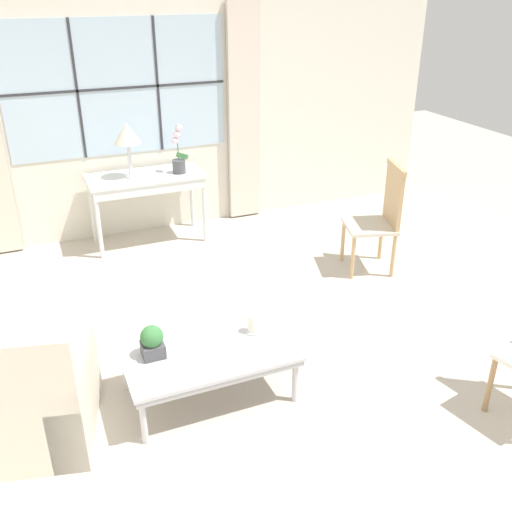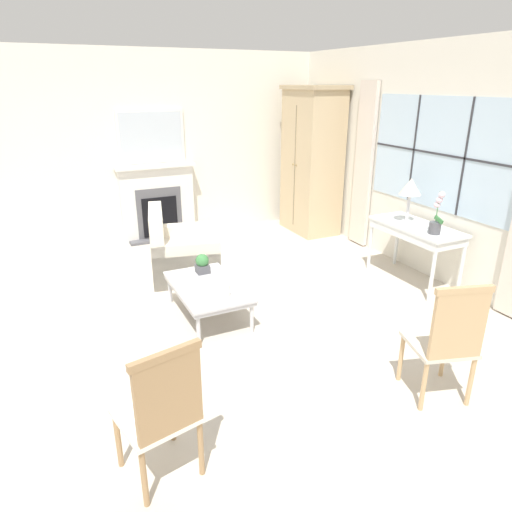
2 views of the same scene
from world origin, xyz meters
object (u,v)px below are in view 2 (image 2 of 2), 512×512
object	(u,v)px
armoire	(312,161)
accent_chair_wooden	(163,408)
potted_orchid	(436,219)
coffee_table	(208,289)
fireplace	(157,197)
table_lamp	(411,188)
armchair_upholstered	(181,254)
pillar_candle	(226,291)
console_table	(416,232)
potted_plant_small	(202,264)
side_chair_wooden	(448,337)

from	to	relation	value
armoire	accent_chair_wooden	size ratio (longest dim) A/B	2.33
potted_orchid	coffee_table	bearing A→B (deg)	-102.11
fireplace	armoire	size ratio (longest dim) A/B	0.86
table_lamp	accent_chair_wooden	world-z (taller)	table_lamp
fireplace	table_lamp	xyz separation A→B (m)	(2.89, 2.37, 0.49)
potted_orchid	armoire	bearing A→B (deg)	179.32
fireplace	armchair_upholstered	world-z (taller)	fireplace
fireplace	pillar_candle	bearing A→B (deg)	-2.32
pillar_candle	accent_chair_wooden	bearing A→B (deg)	-33.33
console_table	armchair_upholstered	distance (m)	2.91
armoire	potted_plant_small	size ratio (longest dim) A/B	10.64
fireplace	armchair_upholstered	size ratio (longest dim) A/B	1.82
table_lamp	potted_plant_small	size ratio (longest dim) A/B	2.52
potted_orchid	side_chair_wooden	bearing A→B (deg)	-42.27
potted_orchid	coffee_table	world-z (taller)	potted_orchid
console_table	accent_chair_wooden	size ratio (longest dim) A/B	1.18
console_table	coffee_table	xyz separation A→B (m)	(-0.21, -2.60, -0.32)
table_lamp	console_table	bearing A→B (deg)	11.98
armchair_upholstered	potted_plant_small	world-z (taller)	armchair_upholstered
pillar_candle	armchair_upholstered	bearing A→B (deg)	179.76
potted_orchid	coffee_table	xyz separation A→B (m)	(-0.54, -2.54, -0.58)
table_lamp	armchair_upholstered	world-z (taller)	table_lamp
coffee_table	potted_orchid	bearing A→B (deg)	77.89
table_lamp	side_chair_wooden	distance (m)	2.53
armoire	accent_chair_wooden	xyz separation A→B (m)	(4.05, -3.53, -0.61)
pillar_candle	table_lamp	bearing A→B (deg)	96.49
coffee_table	pillar_candle	bearing A→B (deg)	11.73
fireplace	armoire	bearing A→B (deg)	73.90
table_lamp	potted_orchid	xyz separation A→B (m)	(0.48, -0.03, -0.25)
console_table	fireplace	bearing A→B (deg)	-141.62
side_chair_wooden	potted_plant_small	xyz separation A→B (m)	(-2.41, -1.09, -0.09)
armoire	fireplace	bearing A→B (deg)	-106.10
potted_plant_small	table_lamp	bearing A→B (deg)	80.94
fireplace	console_table	size ratio (longest dim) A/B	1.70
potted_plant_small	coffee_table	bearing A→B (deg)	-11.08
potted_plant_small	potted_orchid	bearing A→B (deg)	70.32
coffee_table	pillar_candle	world-z (taller)	pillar_candle
table_lamp	armoire	bearing A→B (deg)	-179.93
coffee_table	potted_plant_small	bearing A→B (deg)	168.92
armoire	potted_orchid	bearing A→B (deg)	-0.68
accent_chair_wooden	potted_orchid	bearing A→B (deg)	111.35
potted_orchid	coffee_table	size ratio (longest dim) A/B	0.45
accent_chair_wooden	potted_plant_small	xyz separation A→B (m)	(-2.25, 1.02, -0.08)
fireplace	armchair_upholstered	xyz separation A→B (m)	(1.63, -0.12, -0.38)
fireplace	potted_plant_small	xyz separation A→B (m)	(2.49, -0.13, -0.20)
armoire	pillar_candle	distance (m)	3.60
table_lamp	potted_plant_small	xyz separation A→B (m)	(-0.40, -2.51, -0.69)
console_table	potted_orchid	distance (m)	0.43
table_lamp	pillar_candle	bearing A→B (deg)	-83.51
potted_orchid	side_chair_wooden	distance (m)	2.09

